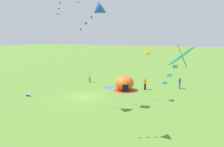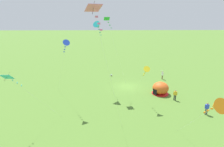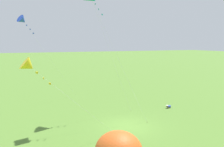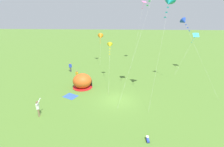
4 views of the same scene
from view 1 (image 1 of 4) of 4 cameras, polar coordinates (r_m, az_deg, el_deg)
name	(u,v)px [view 1 (image 1 of 4)]	position (r m, az deg, el deg)	size (l,w,h in m)	color
ground_plane	(83,97)	(27.61, -7.46, -6.05)	(300.00, 300.00, 0.00)	#517A2D
popup_tent	(124,83)	(30.38, 3.25, -2.60)	(2.81, 2.81, 2.10)	#D8591E
picnic_blanket	(109,87)	(32.49, -0.85, -3.56)	(1.70, 1.30, 0.01)	#3359A5
toddler_crawling	(28,95)	(29.53, -21.04, -5.23)	(0.28, 0.55, 0.32)	blue
person_arms_raised	(90,76)	(35.86, -5.89, -0.73)	(0.60, 0.71, 1.89)	#8C7251
person_far_back	(180,82)	(32.62, 17.29, -2.23)	(0.59, 0.27, 1.72)	#4C4C51
person_with_toddler	(145,83)	(31.01, 8.64, -2.50)	(0.54, 0.38, 1.72)	black
kite_blue	(98,10)	(15.06, -3.73, 16.15)	(4.10, 6.85, 9.72)	silver
kite_cyan	(179,60)	(8.59, 17.15, 3.29)	(4.54, 3.96, 7.15)	silver
kite_yellow	(147,54)	(24.95, 9.05, 5.16)	(0.96, 6.56, 6.08)	silver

